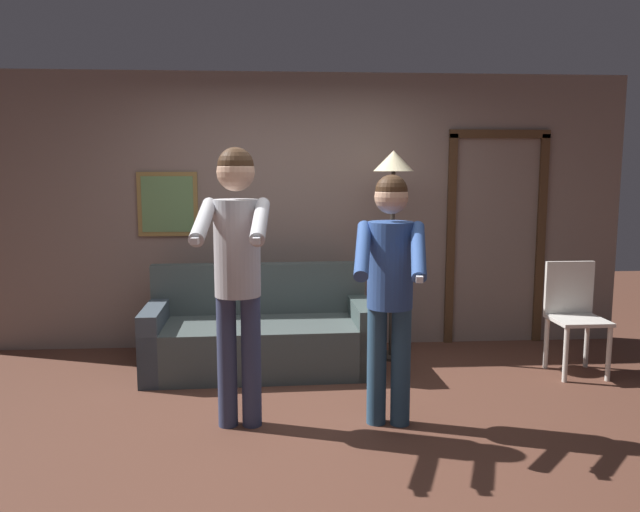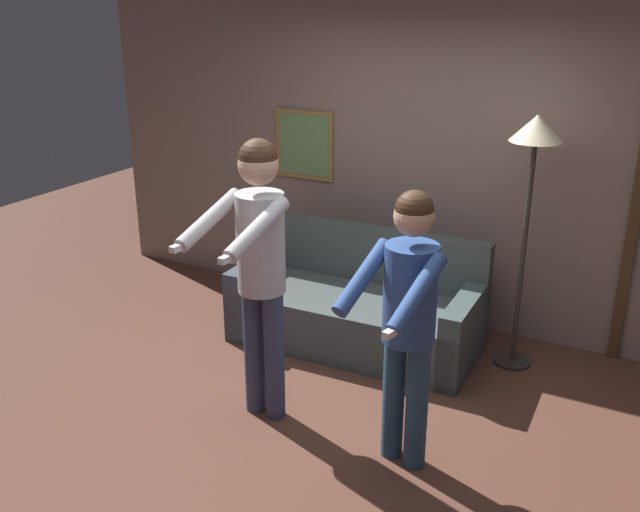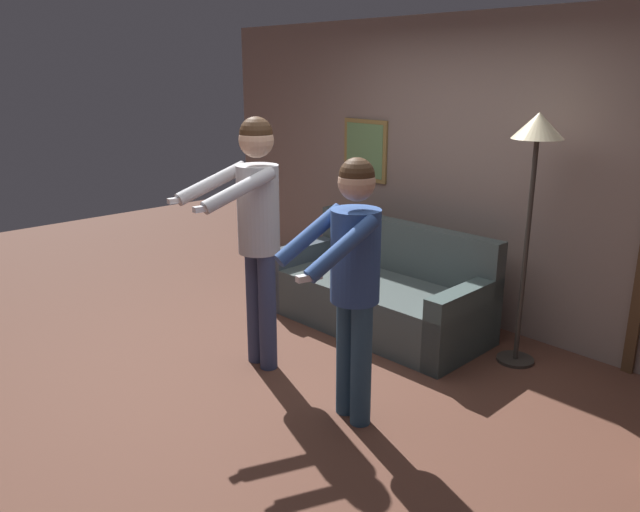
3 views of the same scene
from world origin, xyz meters
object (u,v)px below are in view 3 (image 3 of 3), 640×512
(couch, at_px, (380,295))
(person_standing_left, at_px, (256,218))
(person_standing_right, at_px, (353,269))
(torchiere_lamp, at_px, (536,154))

(couch, height_order, person_standing_left, person_standing_left)
(person_standing_right, bearing_deg, couch, 125.18)
(couch, distance_m, person_standing_right, 1.71)
(person_standing_left, distance_m, person_standing_right, 1.00)
(torchiere_lamp, xyz_separation_m, person_standing_right, (-0.29, -1.51, -0.58))
(person_standing_left, xyz_separation_m, person_standing_right, (0.99, -0.03, -0.14))
(person_standing_left, bearing_deg, torchiere_lamp, 48.89)
(torchiere_lamp, bearing_deg, couch, -168.32)
(couch, height_order, person_standing_right, person_standing_right)
(torchiere_lamp, distance_m, person_standing_left, 2.00)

